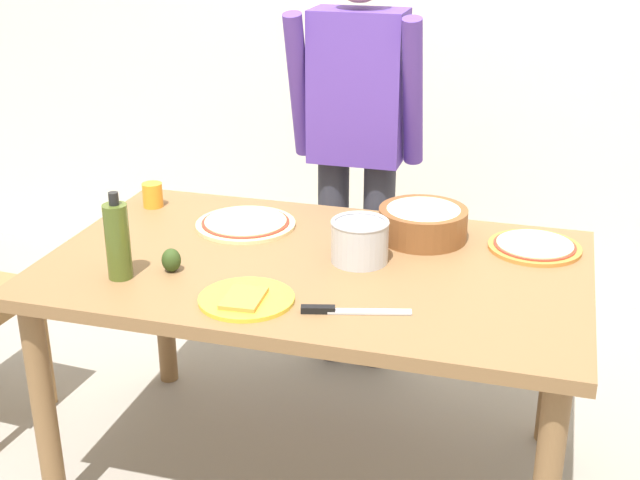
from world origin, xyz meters
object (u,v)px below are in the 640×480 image
object	(u,v)px
person_cook	(357,137)
plate_with_slice	(246,299)
pizza_raw_on_board	(246,223)
dining_table	(315,289)
chef_knife	(342,310)
steel_pot	(360,240)
olive_oil_bottle	(118,240)
popcorn_bowl	(423,220)
cup_orange	(153,195)
pizza_cooked_on_tray	(535,246)
avocado	(171,260)

from	to	relation	value
person_cook	plate_with_slice	world-z (taller)	person_cook
pizza_raw_on_board	plate_with_slice	bearing A→B (deg)	-69.24
dining_table	chef_knife	xyz separation A→B (m)	(0.16, -0.30, 0.10)
chef_knife	person_cook	bearing A→B (deg)	101.84
chef_knife	steel_pot	bearing A→B (deg)	96.05
dining_table	chef_knife	bearing A→B (deg)	-61.75
plate_with_slice	olive_oil_bottle	world-z (taller)	olive_oil_bottle
dining_table	chef_knife	world-z (taller)	chef_knife
plate_with_slice	popcorn_bowl	bearing A→B (deg)	56.79
dining_table	olive_oil_bottle	size ratio (longest dim) A/B	6.25
olive_oil_bottle	person_cook	bearing A→B (deg)	66.45
plate_with_slice	pizza_raw_on_board	bearing A→B (deg)	110.76
person_cook	cup_orange	size ratio (longest dim) A/B	19.06
pizza_cooked_on_tray	plate_with_slice	world-z (taller)	plate_with_slice
olive_oil_bottle	cup_orange	bearing A→B (deg)	107.46
dining_table	person_cook	xyz separation A→B (m)	(-0.06, 0.76, 0.27)
dining_table	pizza_cooked_on_tray	size ratio (longest dim) A/B	5.62
olive_oil_bottle	cup_orange	distance (m)	0.59
pizza_cooked_on_tray	olive_oil_bottle	bearing A→B (deg)	-154.46
cup_orange	dining_table	bearing A→B (deg)	-24.08
pizza_raw_on_board	chef_knife	world-z (taller)	pizza_raw_on_board
person_cook	popcorn_bowl	world-z (taller)	person_cook
olive_oil_bottle	pizza_cooked_on_tray	bearing A→B (deg)	25.54
pizza_cooked_on_tray	avocado	distance (m)	1.10
popcorn_bowl	steel_pot	bearing A→B (deg)	-123.14
steel_pot	chef_knife	size ratio (longest dim) A/B	0.60
pizza_raw_on_board	steel_pot	bearing A→B (deg)	-22.26
plate_with_slice	chef_knife	world-z (taller)	plate_with_slice
chef_knife	avocado	distance (m)	0.56
pizza_raw_on_board	olive_oil_bottle	distance (m)	0.53
plate_with_slice	chef_knife	bearing A→B (deg)	1.79
cup_orange	avocado	xyz separation A→B (m)	(0.30, -0.48, -0.01)
olive_oil_bottle	popcorn_bowl	bearing A→B (deg)	34.27
pizza_raw_on_board	olive_oil_bottle	world-z (taller)	olive_oil_bottle
popcorn_bowl	avocado	xyz separation A→B (m)	(-0.66, -0.45, -0.03)
olive_oil_bottle	avocado	bearing A→B (deg)	32.81
chef_knife	pizza_cooked_on_tray	bearing A→B (deg)	51.40
olive_oil_bottle	cup_orange	world-z (taller)	olive_oil_bottle
popcorn_bowl	chef_knife	distance (m)	0.58
olive_oil_bottle	cup_orange	xyz separation A→B (m)	(-0.18, 0.56, -0.07)
pizza_raw_on_board	avocado	xyz separation A→B (m)	(-0.08, -0.40, 0.03)
pizza_raw_on_board	olive_oil_bottle	size ratio (longest dim) A/B	1.28
dining_table	popcorn_bowl	xyz separation A→B (m)	(0.27, 0.27, 0.15)
popcorn_bowl	cup_orange	bearing A→B (deg)	178.01
dining_table	plate_with_slice	bearing A→B (deg)	-108.68
person_cook	pizza_raw_on_board	world-z (taller)	person_cook
person_cook	avocado	bearing A→B (deg)	-108.89
dining_table	pizza_cooked_on_tray	bearing A→B (deg)	24.12
plate_with_slice	popcorn_bowl	distance (m)	0.69
dining_table	cup_orange	world-z (taller)	cup_orange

